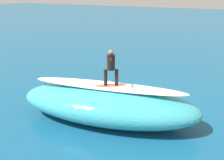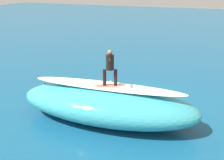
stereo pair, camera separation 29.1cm
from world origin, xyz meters
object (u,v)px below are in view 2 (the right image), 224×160
object	(u,v)px
surfboard_riding	(110,86)
surfer_paddling	(114,87)
surfer_riding	(110,65)
buoy_marker	(47,99)
surfboard_paddling	(113,89)

from	to	relation	value
surfboard_riding	surfer_paddling	size ratio (longest dim) A/B	1.37
surfer_riding	surfer_paddling	bearing A→B (deg)	-93.14
surfer_riding	buoy_marker	distance (m)	4.29
surfer_riding	surfer_paddling	size ratio (longest dim) A/B	1.16
surfer_riding	surfer_paddling	xyz separation A→B (m)	(1.37, -3.54, -2.48)
surfboard_paddling	surfboard_riding	bearing A→B (deg)	159.42
surfboard_paddling	buoy_marker	xyz separation A→B (m)	(2.17, 3.52, 0.35)
buoy_marker	surfer_riding	bearing A→B (deg)	178.10
surfboard_riding	buoy_marker	bearing A→B (deg)	-26.21
surfer_paddling	surfboard_riding	bearing A→B (deg)	158.74
surfboard_riding	surfer_paddling	distance (m)	4.09
surfboard_paddling	surfer_riding	bearing A→B (deg)	159.42
surfboard_paddling	surfer_paddling	world-z (taller)	surfer_paddling
surfboard_riding	surfboard_paddling	distance (m)	4.27
surfer_riding	surfboard_paddling	bearing A→B (deg)	-92.47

